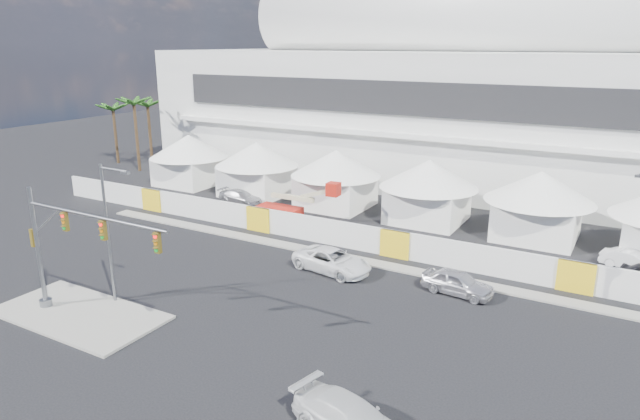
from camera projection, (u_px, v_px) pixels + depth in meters
The scene contains 15 objects.
ground at pixel (196, 319), 32.00m from camera, with size 160.00×160.00×0.00m, color black.
median_island at pixel (79, 314), 32.34m from camera, with size 10.00×5.00×0.15m, color gray.
far_curb at pixel (607, 310), 32.84m from camera, with size 80.00×1.20×0.12m, color gray.
stadium at pixel (522, 97), 59.71m from camera, with size 80.00×24.80×21.98m.
tent_row at pixel (380, 180), 50.84m from camera, with size 53.40×8.40×5.40m.
hoarding_fence at pixel (395, 244), 40.92m from camera, with size 70.00×0.25×2.00m, color silver.
palm_cluster at pixel (148, 110), 70.58m from camera, with size 10.60×10.60×8.55m.
sedan_silver at pixel (457, 282), 34.95m from camera, with size 4.42×1.78×1.51m, color silver.
pickup_curb at pixel (332, 261), 38.39m from camera, with size 5.54×2.56×1.54m, color white.
pickup_near at pixel (351, 419), 22.24m from camera, with size 5.21×2.12×1.51m, color silver.
lot_car_a at pixel (632, 260), 38.80m from camera, with size 3.93×1.37×1.29m, color white.
lot_car_c at pixel (240, 197), 54.53m from camera, with size 4.60×1.87×1.33m, color #B7B7BC.
traffic_mast at pixel (63, 247), 31.02m from camera, with size 10.56×0.69×7.12m.
streetlight_median at pixel (110, 225), 32.49m from camera, with size 2.29×0.23×8.26m.
boom_lift at pixel (287, 209), 49.22m from camera, with size 7.73×1.85×3.93m.
Camera 1 is at (20.49, -21.65, 14.89)m, focal length 32.00 mm.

